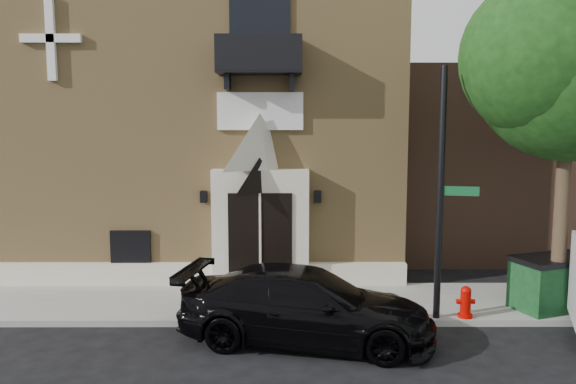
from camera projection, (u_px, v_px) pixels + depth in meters
name	position (u px, v px, depth m)	size (l,w,h in m)	color
ground	(300.00, 327.00, 12.69)	(120.00, 120.00, 0.00)	black
sidewalk	(338.00, 303.00, 14.17)	(42.00, 3.00, 0.15)	gray
church	(211.00, 122.00, 20.01)	(12.20, 11.01, 9.30)	tan
street_tree_left	(574.00, 64.00, 12.33)	(4.97, 4.38, 7.77)	#38281C
black_sedan	(306.00, 306.00, 11.76)	(2.17, 5.34, 1.55)	black
street_sign	(441.00, 194.00, 12.54)	(0.89, 1.03, 5.69)	black
fire_hydrant	(466.00, 302.00, 12.85)	(0.42, 0.33, 0.73)	#B50500
dumpster	(554.00, 282.00, 13.45)	(2.19, 1.69, 1.26)	#0E3615
planter	(266.00, 280.00, 14.66)	(0.63, 0.55, 0.70)	#4A7138
pedestrian_near	(576.00, 278.00, 13.38)	(0.55, 0.36, 1.50)	black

